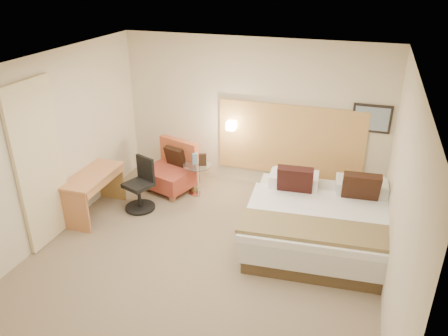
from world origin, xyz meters
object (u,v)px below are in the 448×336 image
(bed, at_px, (324,221))
(lounge_chair, at_px, (172,171))
(desk_chair, at_px, (141,189))
(desk, at_px, (94,183))
(side_table, at_px, (198,178))

(bed, xyz_separation_m, lounge_chair, (-2.85, 0.85, 0.00))
(lounge_chair, height_order, desk_chair, desk_chair)
(desk, bearing_deg, bed, 5.96)
(lounge_chair, bearing_deg, desk_chair, -102.74)
(lounge_chair, distance_m, desk_chair, 0.85)
(desk, bearing_deg, desk_chair, 33.60)
(bed, bearing_deg, side_table, 160.74)
(lounge_chair, height_order, desk, lounge_chair)
(lounge_chair, xyz_separation_m, desk, (-0.80, -1.23, 0.22))
(bed, distance_m, desk, 3.68)
(desk, xyz_separation_m, desk_chair, (0.61, 0.41, -0.21))
(lounge_chair, height_order, side_table, lounge_chair)
(lounge_chair, relative_size, desk_chair, 1.14)
(bed, height_order, lounge_chair, bed)
(desk, height_order, desk_chair, desk_chair)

